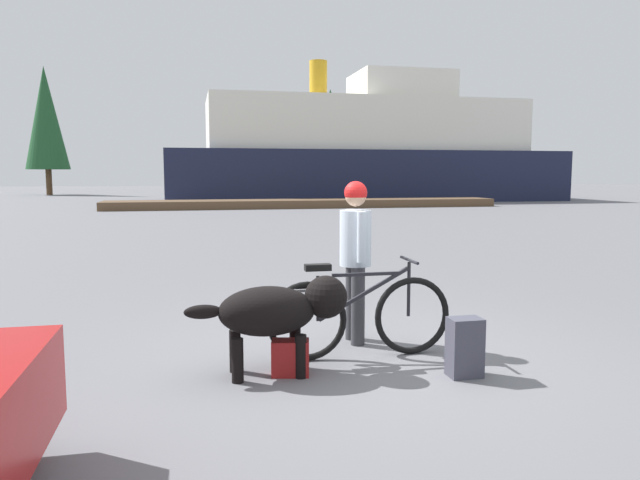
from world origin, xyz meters
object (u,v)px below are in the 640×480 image
object	(u,v)px
dog	(278,311)
backpack	(465,347)
person_cyclist	(355,247)
bicycle	(359,316)
ferry_boat	(365,153)
handbag_pannier	(290,358)

from	to	relation	value
dog	backpack	bearing A→B (deg)	-14.31
person_cyclist	backpack	xyz separation A→B (m)	(0.64, -1.21, -0.73)
bicycle	person_cyclist	xyz separation A→B (m)	(0.10, 0.51, 0.59)
ferry_boat	bicycle	bearing A→B (deg)	-106.53
dog	backpack	world-z (taller)	dog
person_cyclist	dog	distance (m)	1.30
bicycle	dog	size ratio (longest dim) A/B	1.27
person_cyclist	ferry_boat	bearing A→B (deg)	73.38
ferry_boat	dog	bearing A→B (deg)	-107.70
bicycle	dog	distance (m)	0.88
person_cyclist	backpack	bearing A→B (deg)	-62.32
handbag_pannier	ferry_boat	bearing A→B (deg)	72.48
bicycle	backpack	xyz separation A→B (m)	(0.74, -0.70, -0.15)
dog	backpack	distance (m)	1.62
handbag_pannier	person_cyclist	bearing A→B (deg)	46.90
dog	ferry_boat	size ratio (longest dim) A/B	0.06
dog	backpack	size ratio (longest dim) A/B	2.75
backpack	handbag_pannier	world-z (taller)	backpack
dog	ferry_boat	world-z (taller)	ferry_boat
backpack	handbag_pannier	bearing A→B (deg)	166.90
backpack	dog	bearing A→B (deg)	165.69
backpack	ferry_boat	distance (m)	33.94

